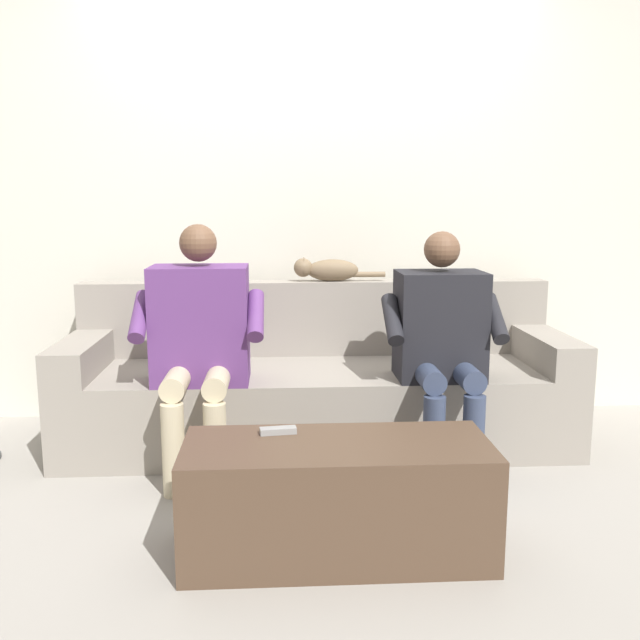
{
  "coord_description": "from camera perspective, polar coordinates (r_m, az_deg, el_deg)",
  "views": [
    {
      "loc": [
        0.2,
        3.38,
        1.27
      ],
      "look_at": [
        0.0,
        0.05,
        0.68
      ],
      "focal_mm": 38.47,
      "sensor_mm": 36.0,
      "label": 1
    }
  ],
  "objects": [
    {
      "name": "person_right_seated",
      "position": [
        3.24,
        -9.99,
        -1.2
      ],
      "size": [
        0.6,
        0.56,
        1.16
      ],
      "color": "#5B3370",
      "rests_on": "ground"
    },
    {
      "name": "ground_plane",
      "position": [
        3.07,
        0.63,
        -14.49
      ],
      "size": [
        8.0,
        8.0,
        0.0
      ],
      "primitive_type": "plane",
      "color": "gray"
    },
    {
      "name": "remote_gray",
      "position": [
        2.57,
        -3.5,
        -9.17
      ],
      "size": [
        0.14,
        0.06,
        0.02
      ],
      "primitive_type": "cube",
      "rotation": [
        0.0,
        0.0,
        3.26
      ],
      "color": "gray",
      "rests_on": "coffee_table"
    },
    {
      "name": "back_wall",
      "position": [
        4.04,
        -0.61,
        9.96
      ],
      "size": [
        5.74,
        0.06,
        2.54
      ],
      "primitive_type": "cube",
      "color": "beige",
      "rests_on": "ground"
    },
    {
      "name": "coffee_table",
      "position": [
        2.55,
        1.42,
        -14.61
      ],
      "size": [
        1.1,
        0.44,
        0.42
      ],
      "color": "#4C3828",
      "rests_on": "ground"
    },
    {
      "name": "couch",
      "position": [
        3.64,
        -0.16,
        -5.81
      ],
      "size": [
        2.59,
        0.78,
        0.82
      ],
      "color": "gray",
      "rests_on": "ground"
    },
    {
      "name": "cat_on_backrest",
      "position": [
        3.8,
        0.6,
        4.21
      ],
      "size": [
        0.51,
        0.11,
        0.13
      ],
      "color": "#756047",
      "rests_on": "couch"
    },
    {
      "name": "person_left_seated",
      "position": [
        3.32,
        10.09,
        -1.23
      ],
      "size": [
        0.56,
        0.53,
        1.12
      ],
      "color": "black",
      "rests_on": "ground"
    }
  ]
}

